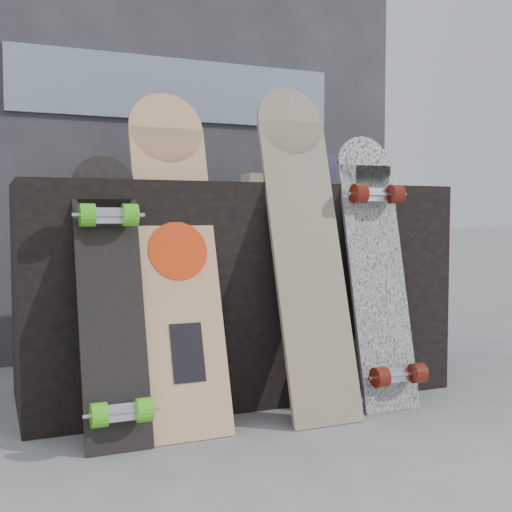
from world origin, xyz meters
name	(u,v)px	position (x,y,z in m)	size (l,w,h in m)	color
ground	(288,428)	(0.00, 0.00, 0.00)	(60.00, 60.00, 0.00)	slate
vendor_table	(233,289)	(0.00, 0.50, 0.40)	(1.60, 0.60, 0.80)	black
booth	(173,134)	(0.00, 1.35, 1.10)	(2.40, 0.22, 2.20)	#303035
merch_box_purple	(161,171)	(-0.28, 0.50, 0.85)	(0.18, 0.12, 0.10)	#3B3166
merch_box_small	(311,171)	(0.30, 0.42, 0.86)	(0.14, 0.14, 0.12)	#3B3166
merch_box_flat	(270,181)	(0.22, 0.65, 0.83)	(0.22, 0.10, 0.06)	#D1B78C
longboard_geisha	(177,247)	(-0.31, 0.19, 0.58)	(0.26, 0.36, 1.11)	tan
longboard_celtic	(305,237)	(0.13, 0.15, 0.61)	(0.26, 0.36, 1.15)	beige
longboard_cascadia	(378,266)	(0.42, 0.12, 0.50)	(0.22, 0.30, 0.98)	white
skateboard_dark	(111,294)	(-0.54, 0.11, 0.45)	(0.20, 0.33, 0.88)	black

